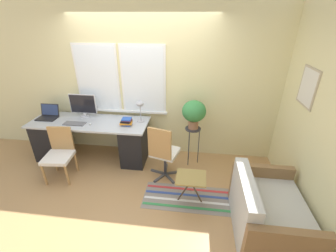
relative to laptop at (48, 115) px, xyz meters
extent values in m
plane|color=tan|center=(1.74, -0.41, -0.80)|extent=(14.00, 14.00, 0.00)
cube|color=beige|center=(1.74, 0.38, 0.55)|extent=(9.00, 0.06, 2.70)
cube|color=white|center=(0.90, 0.34, 0.62)|extent=(0.80, 0.02, 1.22)
cube|color=white|center=(0.90, 0.33, 0.62)|extent=(0.73, 0.01, 1.15)
cube|color=white|center=(1.74, 0.34, 0.62)|extent=(0.80, 0.02, 1.22)
cube|color=white|center=(1.74, 0.33, 0.62)|extent=(0.73, 0.01, 1.15)
cube|color=white|center=(1.32, 0.34, 0.03)|extent=(1.69, 0.11, 0.04)
cube|color=beige|center=(4.14, -0.41, 0.55)|extent=(0.06, 9.00, 2.70)
cube|color=tan|center=(4.10, -0.44, 0.82)|extent=(0.02, 0.44, 0.50)
cube|color=silver|center=(4.10, -0.44, 0.82)|extent=(0.01, 0.39, 0.45)
cube|color=#B2B7BC|center=(0.81, -0.06, -0.07)|extent=(2.10, 0.71, 0.03)
cube|color=black|center=(0.00, -0.06, -0.44)|extent=(0.40, 0.63, 0.72)
cube|color=black|center=(1.62, -0.06, -0.44)|extent=(0.40, 0.63, 0.72)
cube|color=black|center=(0.00, -0.05, -0.04)|extent=(0.35, 0.22, 0.02)
cube|color=black|center=(0.00, 0.09, 0.07)|extent=(0.35, 0.06, 0.22)
cube|color=navy|center=(0.00, 0.08, 0.08)|extent=(0.31, 0.05, 0.19)
cylinder|color=silver|center=(0.63, 0.15, -0.04)|extent=(0.16, 0.16, 0.02)
cylinder|color=silver|center=(0.63, 0.15, 0.00)|extent=(0.05, 0.05, 0.06)
cube|color=silver|center=(0.63, 0.15, 0.20)|extent=(0.50, 0.02, 0.36)
cube|color=black|center=(0.63, 0.14, 0.20)|extent=(0.47, 0.01, 0.33)
cube|color=slate|center=(0.61, -0.19, -0.04)|extent=(0.37, 0.15, 0.02)
ellipsoid|color=silver|center=(0.89, -0.18, -0.04)|extent=(0.04, 0.06, 0.03)
cylinder|color=#ADADB2|center=(1.73, 0.08, -0.05)|extent=(0.14, 0.14, 0.01)
cylinder|color=#ADADB2|center=(1.73, 0.08, 0.11)|extent=(0.02, 0.02, 0.29)
ellipsoid|color=#ADADB2|center=(1.73, 0.08, 0.28)|extent=(0.14, 0.14, 0.09)
cube|color=#2851B2|center=(1.52, -0.11, -0.04)|extent=(0.15, 0.11, 0.03)
cube|color=orange|center=(1.51, -0.12, 0.00)|extent=(0.22, 0.17, 0.03)
cube|color=black|center=(1.52, -0.11, 0.02)|extent=(0.17, 0.17, 0.02)
cube|color=red|center=(1.53, -0.11, 0.04)|extent=(0.15, 0.12, 0.02)
cube|color=#2851B2|center=(1.53, -0.12, 0.07)|extent=(0.16, 0.15, 0.02)
cylinder|color=#B2844C|center=(0.36, -0.91, -0.60)|extent=(0.04, 0.04, 0.40)
cylinder|color=#B2844C|center=(0.73, -0.88, -0.60)|extent=(0.04, 0.04, 0.40)
cylinder|color=#B2844C|center=(0.33, -0.55, -0.60)|extent=(0.04, 0.04, 0.40)
cylinder|color=#B2844C|center=(0.69, -0.51, -0.60)|extent=(0.04, 0.04, 0.40)
cube|color=silver|center=(0.53, -0.71, -0.40)|extent=(0.46, 0.44, 0.06)
cube|color=#B2844C|center=(0.51, -0.50, -0.17)|extent=(0.38, 0.07, 0.42)
cube|color=#47474C|center=(2.10, -0.38, -0.79)|extent=(0.27, 0.11, 0.03)
cube|color=#47474C|center=(2.15, -0.53, -0.79)|extent=(0.18, 0.25, 0.03)
cube|color=#47474C|center=(2.31, -0.53, -0.79)|extent=(0.20, 0.24, 0.03)
cube|color=#47474C|center=(2.36, -0.37, -0.79)|extent=(0.27, 0.13, 0.03)
cube|color=#47474C|center=(2.22, -0.28, -0.79)|extent=(0.05, 0.28, 0.03)
cylinder|color=#333338|center=(2.23, -0.42, -0.58)|extent=(0.04, 0.04, 0.40)
cube|color=silver|center=(2.23, -0.42, -0.35)|extent=(0.49, 0.48, 0.06)
cube|color=#B2844C|center=(2.17, -0.62, -0.07)|extent=(0.37, 0.13, 0.49)
cube|color=beige|center=(3.65, -1.35, -0.58)|extent=(0.81, 0.94, 0.45)
cube|color=beige|center=(3.32, -1.35, -0.20)|extent=(0.16, 0.94, 0.31)
cube|color=olive|center=(3.65, -1.86, -0.49)|extent=(0.81, 0.09, 0.62)
cube|color=olive|center=(3.65, -0.83, -0.49)|extent=(0.81, 0.09, 0.62)
cylinder|color=#333338|center=(2.66, 0.00, -0.11)|extent=(0.27, 0.27, 0.02)
cylinder|color=#333338|center=(2.77, 0.00, -0.46)|extent=(0.01, 0.01, 0.69)
cylinder|color=#333338|center=(2.60, 0.10, -0.46)|extent=(0.01, 0.01, 0.69)
cylinder|color=#333338|center=(2.60, -0.10, -0.46)|extent=(0.01, 0.01, 0.69)
cylinder|color=#9E6B4C|center=(2.66, 0.00, -0.02)|extent=(0.17, 0.17, 0.15)
ellipsoid|color=#388442|center=(2.66, 0.00, 0.22)|extent=(0.40, 0.40, 0.36)
cube|color=gray|center=(2.68, -0.92, -0.80)|extent=(1.41, 0.56, 0.01)
cube|color=#388E4C|center=(2.68, -1.11, -0.80)|extent=(1.39, 0.04, 0.00)
cube|color=white|center=(2.68, -0.99, -0.80)|extent=(1.39, 0.04, 0.00)
cube|color=#334C99|center=(2.68, -0.86, -0.80)|extent=(1.39, 0.04, 0.00)
cube|color=#C63838|center=(2.68, -0.74, -0.80)|extent=(1.39, 0.04, 0.00)
cube|color=olive|center=(2.67, -0.98, -0.37)|extent=(0.41, 0.35, 0.02)
cylinder|color=#4C3D2D|center=(2.60, -0.98, -0.59)|extent=(0.23, 0.02, 0.43)
cylinder|color=#4C3D2D|center=(2.74, -0.98, -0.59)|extent=(0.23, 0.02, 0.43)
camera|label=1|loc=(2.66, -3.46, 1.67)|focal=24.00mm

